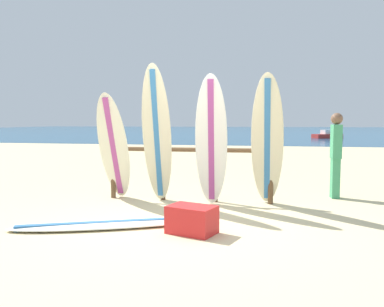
{
  "coord_description": "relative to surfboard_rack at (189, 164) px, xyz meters",
  "views": [
    {
      "loc": [
        1.2,
        -5.37,
        1.45
      ],
      "look_at": [
        -0.22,
        1.87,
        0.85
      ],
      "focal_mm": 36.68,
      "sensor_mm": 36.0,
      "label": 1
    }
  ],
  "objects": [
    {
      "name": "surfboard_lying_on_sand",
      "position": [
        -0.69,
        -1.93,
        -0.65
      ],
      "size": [
        2.75,
        1.56,
        0.08
      ],
      "color": "silver",
      "rests_on": "ground"
    },
    {
      "name": "small_boat_offshore",
      "position": [
        6.33,
        28.34,
        -0.43
      ],
      "size": [
        2.69,
        2.12,
        0.71
      ],
      "color": "#B22D28",
      "rests_on": "ocean_water"
    },
    {
      "name": "beachgoer_standing",
      "position": [
        2.66,
        0.79,
        0.2
      ],
      "size": [
        0.22,
        0.27,
        1.61
      ],
      "color": "#3F9966",
      "rests_on": "ground"
    },
    {
      "name": "ocean_water",
      "position": [
        0.22,
        56.43,
        -0.68
      ],
      "size": [
        120.0,
        80.0,
        0.01
      ],
      "primitive_type": "cube",
      "color": "navy",
      "rests_on": "ground"
    },
    {
      "name": "surfboard_leaning_far_left",
      "position": [
        -1.33,
        -0.29,
        0.29
      ],
      "size": [
        0.6,
        0.97,
        1.95
      ],
      "color": "silver",
      "rests_on": "ground"
    },
    {
      "name": "surfboard_leaning_center",
      "position": [
        1.4,
        -0.27,
        0.43
      ],
      "size": [
        0.55,
        0.91,
        2.23
      ],
      "color": "beige",
      "rests_on": "ground"
    },
    {
      "name": "surfboard_rack",
      "position": [
        0.0,
        0.0,
        0.0
      ],
      "size": [
        3.03,
        0.09,
        1.09
      ],
      "color": "brown",
      "rests_on": "ground"
    },
    {
      "name": "cooler_box",
      "position": [
        0.46,
        -2.04,
        -0.5
      ],
      "size": [
        0.7,
        0.57,
        0.36
      ],
      "primitive_type": "cube",
      "rotation": [
        0.0,
        0.0,
        -0.32
      ],
      "color": "red",
      "rests_on": "ground"
    },
    {
      "name": "surfboard_leaning_left",
      "position": [
        -0.49,
        -0.38,
        0.52
      ],
      "size": [
        0.57,
        0.81,
        2.41
      ],
      "color": "beige",
      "rests_on": "ground"
    },
    {
      "name": "ground_plane",
      "position": [
        0.22,
        -1.57,
        -0.68
      ],
      "size": [
        120.0,
        120.0,
        0.0
      ],
      "primitive_type": "plane",
      "color": "beige"
    },
    {
      "name": "surfboard_leaning_center_left",
      "position": [
        0.47,
        -0.4,
        0.43
      ],
      "size": [
        0.59,
        0.59,
        2.23
      ],
      "color": "white",
      "rests_on": "ground"
    }
  ]
}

